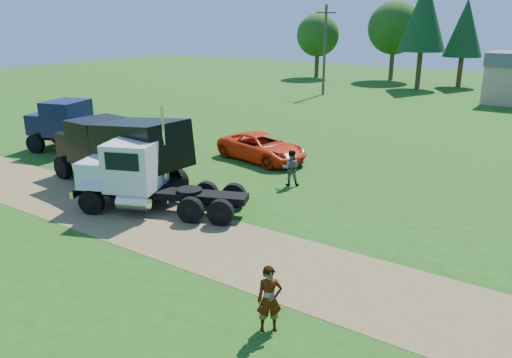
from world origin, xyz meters
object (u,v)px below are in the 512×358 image
Objects in this scene: black_dump_truck at (121,147)px; orange_pickup at (262,147)px; navy_truck at (77,126)px; spectator_a at (269,299)px; white_semi_tractor at (138,175)px.

black_dump_truck is 8.22m from orange_pickup.
spectator_a is (19.33, -8.77, -0.65)m from navy_truck.
black_dump_truck is 13.31m from spectator_a.
orange_pickup is 16.19m from spectator_a.
white_semi_tractor is 1.02× the size of navy_truck.
white_semi_tractor is 9.23m from orange_pickup.
navy_truck is (-7.36, 3.03, -0.40)m from black_dump_truck.
black_dump_truck reaches higher than orange_pickup.
orange_pickup is (0.07, 9.20, -0.72)m from white_semi_tractor.
orange_pickup is at bearing 82.67° from spectator_a.
navy_truck is 3.97× the size of spectator_a.
black_dump_truck is 4.62× the size of spectator_a.
spectator_a is at bearing -134.61° from orange_pickup.
white_semi_tractor is at bearing 113.98° from spectator_a.
black_dump_truck reaches higher than spectator_a.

